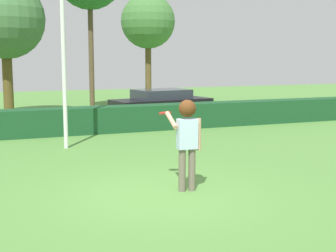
% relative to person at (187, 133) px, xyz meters
% --- Properties ---
extents(ground_plane, '(60.00, 60.00, 0.00)m').
position_rel_person_xyz_m(ground_plane, '(-0.52, -0.03, -1.14)').
color(ground_plane, '#558A3D').
extents(person, '(0.56, 0.78, 1.79)m').
position_rel_person_xyz_m(person, '(0.00, 0.00, 0.00)').
color(person, '#6B6153').
rests_on(person, ground).
extents(frisbee, '(0.27, 0.26, 0.10)m').
position_rel_person_xyz_m(frisbee, '(-0.12, 0.86, 0.30)').
color(frisbee, red).
extents(lamppost, '(0.24, 0.24, 6.81)m').
position_rel_person_xyz_m(lamppost, '(-1.41, 5.38, 2.59)').
color(lamppost, silver).
rests_on(lamppost, ground).
extents(hedge_row, '(27.25, 0.90, 0.90)m').
position_rel_person_xyz_m(hedge_row, '(-0.52, 7.87, -0.69)').
color(hedge_row, '#194825').
rests_on(hedge_row, ground).
extents(parked_car_black, '(4.41, 2.32, 1.25)m').
position_rel_person_xyz_m(parked_car_black, '(3.53, 10.62, -0.45)').
color(parked_car_black, black).
rests_on(parked_car_black, ground).
extents(willow_tree, '(3.42, 3.42, 5.93)m').
position_rel_person_xyz_m(willow_tree, '(-2.43, 13.81, 3.04)').
color(willow_tree, brown).
rests_on(willow_tree, ground).
extents(maple_tree, '(3.03, 3.03, 6.11)m').
position_rel_person_xyz_m(maple_tree, '(5.39, 17.55, 3.41)').
color(maple_tree, brown).
rests_on(maple_tree, ground).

